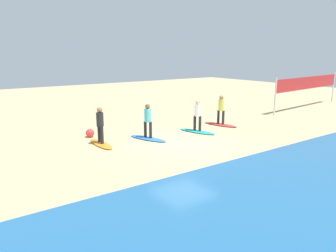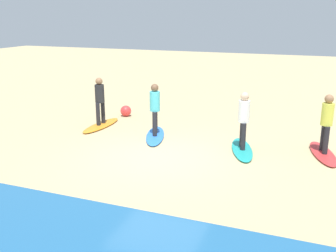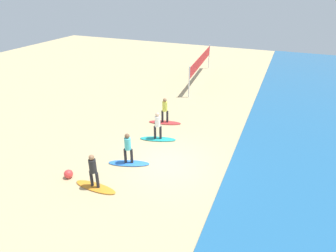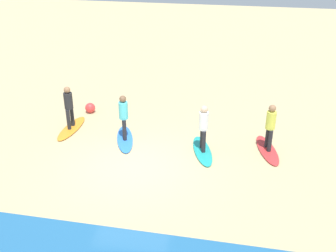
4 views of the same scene
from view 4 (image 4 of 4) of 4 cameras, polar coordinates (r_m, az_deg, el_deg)
The scene contains 10 objects.
ground_plane at distance 13.27m, azimuth -4.73°, elevation -5.72°, with size 60.00×60.00×0.00m, color tan.
surfboard_red at distance 14.50m, azimuth 13.71°, elevation -3.26°, with size 2.10×0.56×0.09m, color red.
surfer_red at distance 14.05m, azimuth 14.14°, elevation 0.26°, with size 0.32×0.45×1.64m.
surfboard_teal at distance 14.09m, azimuth 4.83°, elevation -3.45°, with size 2.10×0.56×0.09m, color teal.
surfer_teal at distance 13.62m, azimuth 4.99°, elevation 0.17°, with size 0.32×0.45×1.64m.
surfboard_blue at distance 14.87m, azimuth -6.05°, elevation -1.80°, with size 2.10×0.56×0.09m, color blue.
surfer_blue at distance 14.43m, azimuth -6.24°, elevation 1.67°, with size 0.32×0.44×1.64m.
surfboard_orange at distance 15.99m, azimuth -13.35°, elevation -0.29°, with size 2.10×0.56×0.09m, color orange.
surfer_orange at distance 15.58m, azimuth -13.72°, elevation 2.97°, with size 0.32×0.46×1.64m.
beach_ball at distance 17.19m, azimuth -10.83°, elevation 2.50°, with size 0.42×0.42×0.42m, color #E53838.
Camera 4 is at (-3.25, 10.77, 7.03)m, focal length 43.58 mm.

